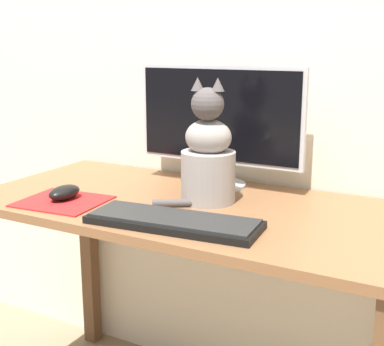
{
  "coord_description": "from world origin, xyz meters",
  "views": [
    {
      "loc": [
        0.69,
        -1.26,
        1.16
      ],
      "look_at": [
        0.05,
        -0.07,
        0.84
      ],
      "focal_mm": 50.0,
      "sensor_mm": 36.0,
      "label": 1
    }
  ],
  "objects_px": {
    "computer_mouse_left": "(64,192)",
    "cat": "(208,157)",
    "monitor": "(219,122)",
    "keyboard": "(174,221)"
  },
  "relations": [
    {
      "from": "monitor",
      "to": "keyboard",
      "type": "relative_size",
      "value": 1.22
    },
    {
      "from": "computer_mouse_left",
      "to": "cat",
      "type": "distance_m",
      "value": 0.42
    },
    {
      "from": "keyboard",
      "to": "monitor",
      "type": "bearing_deg",
      "value": 94.23
    },
    {
      "from": "keyboard",
      "to": "cat",
      "type": "height_order",
      "value": "cat"
    },
    {
      "from": "computer_mouse_left",
      "to": "cat",
      "type": "bearing_deg",
      "value": 27.13
    },
    {
      "from": "cat",
      "to": "monitor",
      "type": "bearing_deg",
      "value": 93.33
    },
    {
      "from": "monitor",
      "to": "cat",
      "type": "relative_size",
      "value": 1.56
    },
    {
      "from": "monitor",
      "to": "computer_mouse_left",
      "type": "bearing_deg",
      "value": -132.06
    },
    {
      "from": "computer_mouse_left",
      "to": "keyboard",
      "type": "bearing_deg",
      "value": -5.72
    },
    {
      "from": "monitor",
      "to": "computer_mouse_left",
      "type": "height_order",
      "value": "monitor"
    }
  ]
}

